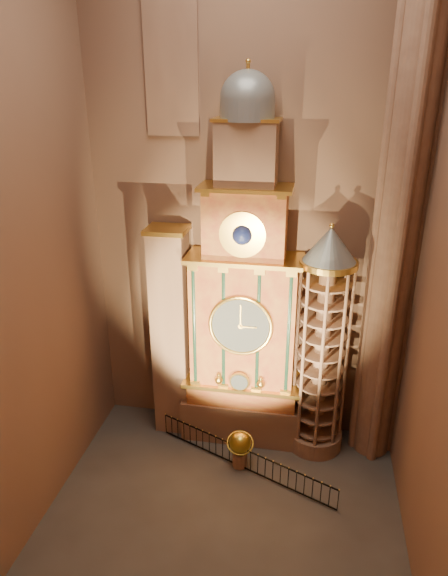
% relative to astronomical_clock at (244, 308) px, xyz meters
% --- Properties ---
extents(floor, '(14.00, 14.00, 0.00)m').
position_rel_astronomical_clock_xyz_m(floor, '(0.00, -4.96, -6.68)').
color(floor, '#383330').
rests_on(floor, ground).
extents(wall_back, '(22.00, 0.00, 22.00)m').
position_rel_astronomical_clock_xyz_m(wall_back, '(0.00, 1.04, 4.32)').
color(wall_back, '#846047').
rests_on(wall_back, floor).
extents(wall_left, '(0.00, 22.00, 22.00)m').
position_rel_astronomical_clock_xyz_m(wall_left, '(-7.00, -4.96, 4.32)').
color(wall_left, '#846047').
rests_on(wall_left, floor).
extents(astronomical_clock, '(5.60, 2.41, 16.70)m').
position_rel_astronomical_clock_xyz_m(astronomical_clock, '(0.00, 0.00, 0.00)').
color(astronomical_clock, '#8C634C').
rests_on(astronomical_clock, floor).
extents(portrait_tower, '(1.80, 1.60, 10.20)m').
position_rel_astronomical_clock_xyz_m(portrait_tower, '(-3.40, 0.02, -1.53)').
color(portrait_tower, '#8C634C').
rests_on(portrait_tower, floor).
extents(stair_turret, '(2.50, 2.50, 10.80)m').
position_rel_astronomical_clock_xyz_m(stair_turret, '(3.50, -0.26, -1.41)').
color(stair_turret, '#8C634C').
rests_on(stair_turret, floor).
extents(gothic_pier, '(2.04, 2.04, 22.00)m').
position_rel_astronomical_clock_xyz_m(gothic_pier, '(6.10, 0.04, 4.32)').
color(gothic_pier, '#8C634C').
rests_on(gothic_pier, floor).
extents(stained_glass_window, '(2.20, 0.14, 5.20)m').
position_rel_astronomical_clock_xyz_m(stained_glass_window, '(-3.20, 0.95, 9.82)').
color(stained_glass_window, navy).
rests_on(stained_glass_window, wall_back).
extents(celestial_globe, '(1.41, 1.36, 1.74)m').
position_rel_astronomical_clock_xyz_m(celestial_globe, '(0.25, -2.35, -5.64)').
color(celestial_globe, '#8C634C').
rests_on(celestial_globe, floor).
extents(iron_railing, '(8.13, 3.56, 1.06)m').
position_rel_astronomical_clock_xyz_m(iron_railing, '(0.43, -2.53, -6.10)').
color(iron_railing, black).
rests_on(iron_railing, floor).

